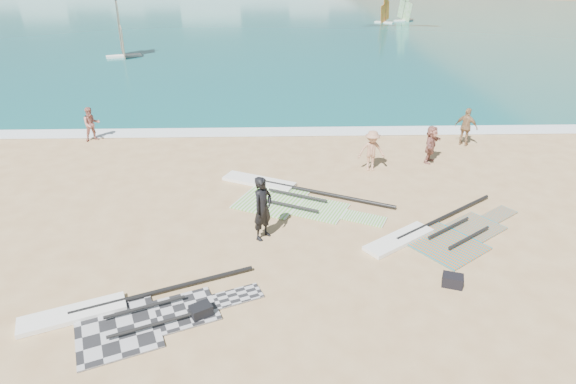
{
  "coord_description": "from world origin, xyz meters",
  "views": [
    {
      "loc": [
        -1.03,
        -9.07,
        7.47
      ],
      "look_at": [
        -0.65,
        4.0,
        1.0
      ],
      "focal_mm": 30.0,
      "sensor_mm": 36.0,
      "label": 1
    }
  ],
  "objects_px": {
    "person_wetsuit": "(263,208)",
    "beachgoer_right": "(431,144)",
    "gear_bag_far": "(453,281)",
    "rig_green": "(285,194)",
    "beachgoer_left": "(92,124)",
    "beachgoer_back": "(466,127)",
    "rig_grey": "(125,314)",
    "gear_bag_near": "(201,311)",
    "rig_orange": "(437,234)",
    "beachgoer_mid": "(372,151)"
  },
  "relations": [
    {
      "from": "person_wetsuit",
      "to": "beachgoer_right",
      "type": "distance_m",
      "value": 8.57
    },
    {
      "from": "beachgoer_right",
      "to": "gear_bag_far",
      "type": "bearing_deg",
      "value": -159.89
    },
    {
      "from": "gear_bag_far",
      "to": "rig_green",
      "type": "bearing_deg",
      "value": 128.43
    },
    {
      "from": "beachgoer_left",
      "to": "beachgoer_back",
      "type": "bearing_deg",
      "value": -35.39
    },
    {
      "from": "rig_grey",
      "to": "beachgoer_right",
      "type": "bearing_deg",
      "value": 20.27
    },
    {
      "from": "rig_green",
      "to": "beachgoer_right",
      "type": "xyz_separation_m",
      "value": [
        5.83,
        2.85,
        0.7
      ]
    },
    {
      "from": "gear_bag_near",
      "to": "beachgoer_back",
      "type": "relative_size",
      "value": 0.29
    },
    {
      "from": "person_wetsuit",
      "to": "beachgoer_left",
      "type": "relative_size",
      "value": 1.28
    },
    {
      "from": "rig_green",
      "to": "beachgoer_back",
      "type": "relative_size",
      "value": 3.57
    },
    {
      "from": "rig_green",
      "to": "gear_bag_far",
      "type": "height_order",
      "value": "gear_bag_far"
    },
    {
      "from": "rig_grey",
      "to": "person_wetsuit",
      "type": "relative_size",
      "value": 2.89
    },
    {
      "from": "gear_bag_far",
      "to": "beachgoer_left",
      "type": "bearing_deg",
      "value": 138.9
    },
    {
      "from": "beachgoer_left",
      "to": "beachgoer_back",
      "type": "distance_m",
      "value": 16.35
    },
    {
      "from": "gear_bag_near",
      "to": "beachgoer_right",
      "type": "relative_size",
      "value": 0.32
    },
    {
      "from": "rig_orange",
      "to": "gear_bag_far",
      "type": "height_order",
      "value": "gear_bag_far"
    },
    {
      "from": "rig_green",
      "to": "gear_bag_far",
      "type": "distance_m",
      "value": 6.57
    },
    {
      "from": "beachgoer_left",
      "to": "beachgoer_back",
      "type": "height_order",
      "value": "beachgoer_back"
    },
    {
      "from": "rig_grey",
      "to": "beachgoer_mid",
      "type": "relative_size",
      "value": 3.54
    },
    {
      "from": "person_wetsuit",
      "to": "beachgoer_back",
      "type": "xyz_separation_m",
      "value": [
        8.6,
        7.39,
        -0.14
      ]
    },
    {
      "from": "beachgoer_right",
      "to": "beachgoer_left",
      "type": "bearing_deg",
      "value": 110.93
    },
    {
      "from": "beachgoer_mid",
      "to": "beachgoer_right",
      "type": "relative_size",
      "value": 1.05
    },
    {
      "from": "rig_orange",
      "to": "gear_bag_near",
      "type": "xyz_separation_m",
      "value": [
        -6.49,
        -3.34,
        0.1
      ]
    },
    {
      "from": "rig_grey",
      "to": "beachgoer_back",
      "type": "bearing_deg",
      "value": 20.07
    },
    {
      "from": "rig_orange",
      "to": "gear_bag_near",
      "type": "height_order",
      "value": "gear_bag_near"
    },
    {
      "from": "beachgoer_left",
      "to": "rig_grey",
      "type": "bearing_deg",
      "value": -100.39
    },
    {
      "from": "person_wetsuit",
      "to": "beachgoer_left",
      "type": "height_order",
      "value": "person_wetsuit"
    },
    {
      "from": "rig_green",
      "to": "beachgoer_back",
      "type": "bearing_deg",
      "value": 56.52
    },
    {
      "from": "rig_orange",
      "to": "beachgoer_right",
      "type": "xyz_separation_m",
      "value": [
        1.41,
        5.63,
        0.7
      ]
    },
    {
      "from": "beachgoer_left",
      "to": "beachgoer_right",
      "type": "xyz_separation_m",
      "value": [
        14.24,
        -2.91,
        -0.0
      ]
    },
    {
      "from": "beachgoer_left",
      "to": "beachgoer_mid",
      "type": "height_order",
      "value": "beachgoer_mid"
    },
    {
      "from": "gear_bag_far",
      "to": "beachgoer_mid",
      "type": "bearing_deg",
      "value": 95.78
    },
    {
      "from": "rig_grey",
      "to": "gear_bag_near",
      "type": "xyz_separation_m",
      "value": [
        1.76,
        -0.07,
        0.1
      ]
    },
    {
      "from": "rig_grey",
      "to": "beachgoer_back",
      "type": "height_order",
      "value": "beachgoer_back"
    },
    {
      "from": "person_wetsuit",
      "to": "rig_orange",
      "type": "bearing_deg",
      "value": -53.43
    },
    {
      "from": "gear_bag_near",
      "to": "person_wetsuit",
      "type": "bearing_deg",
      "value": 68.17
    },
    {
      "from": "person_wetsuit",
      "to": "beachgoer_mid",
      "type": "relative_size",
      "value": 1.22
    },
    {
      "from": "gear_bag_near",
      "to": "rig_green",
      "type": "bearing_deg",
      "value": 71.35
    },
    {
      "from": "rig_orange",
      "to": "gear_bag_near",
      "type": "relative_size",
      "value": 11.28
    },
    {
      "from": "beachgoer_back",
      "to": "rig_orange",
      "type": "bearing_deg",
      "value": 104.56
    },
    {
      "from": "rig_grey",
      "to": "person_wetsuit",
      "type": "height_order",
      "value": "person_wetsuit"
    },
    {
      "from": "rig_orange",
      "to": "person_wetsuit",
      "type": "relative_size",
      "value": 2.78
    },
    {
      "from": "rig_grey",
      "to": "gear_bag_far",
      "type": "height_order",
      "value": "gear_bag_far"
    },
    {
      "from": "beachgoer_mid",
      "to": "rig_grey",
      "type": "bearing_deg",
      "value": -131.49
    },
    {
      "from": "rig_green",
      "to": "beachgoer_mid",
      "type": "height_order",
      "value": "beachgoer_mid"
    },
    {
      "from": "beachgoer_left",
      "to": "beachgoer_mid",
      "type": "relative_size",
      "value": 0.96
    },
    {
      "from": "beachgoer_back",
      "to": "rig_grey",
      "type": "bearing_deg",
      "value": 82.02
    },
    {
      "from": "rig_grey",
      "to": "beachgoer_right",
      "type": "distance_m",
      "value": 13.15
    },
    {
      "from": "rig_orange",
      "to": "beachgoer_mid",
      "type": "height_order",
      "value": "beachgoer_mid"
    },
    {
      "from": "rig_orange",
      "to": "gear_bag_near",
      "type": "bearing_deg",
      "value": 171.6
    },
    {
      "from": "rig_grey",
      "to": "gear_bag_far",
      "type": "bearing_deg",
      "value": -15.85
    }
  ]
}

